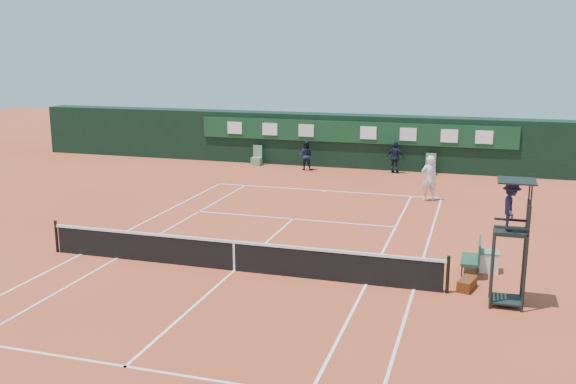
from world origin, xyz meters
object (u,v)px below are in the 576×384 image
(cooler, at_px, (489,261))
(player, at_px, (429,178))
(umpire_chair, at_px, (512,216))
(player_bench, at_px, (474,255))
(tennis_net, at_px, (234,255))

(cooler, distance_m, player, 9.44)
(umpire_chair, height_order, cooler, umpire_chair)
(player_bench, height_order, player, player)
(player, bearing_deg, player_bench, 75.92)
(tennis_net, xyz_separation_m, player, (4.93, 11.28, 0.52))
(umpire_chair, bearing_deg, cooler, 98.80)
(tennis_net, relative_size, umpire_chair, 3.77)
(umpire_chair, height_order, player, umpire_chair)
(cooler, bearing_deg, tennis_net, -163.44)
(player_bench, relative_size, cooler, 1.86)
(player_bench, bearing_deg, umpire_chair, -68.89)
(player_bench, bearing_deg, tennis_net, -165.53)
(tennis_net, xyz_separation_m, umpire_chair, (7.94, -0.40, 1.95))
(tennis_net, bearing_deg, player, 66.41)
(cooler, height_order, player, player)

